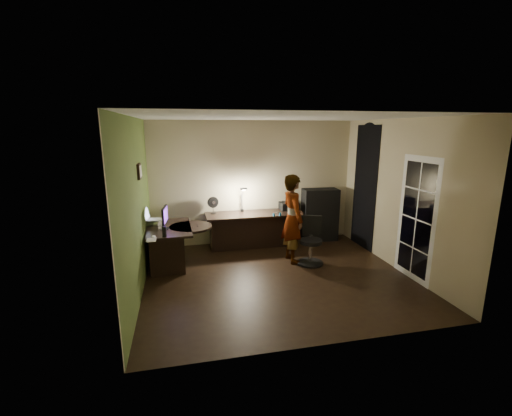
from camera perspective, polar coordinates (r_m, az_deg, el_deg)
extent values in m
cube|color=black|center=(6.12, 3.56, -11.35)|extent=(4.50, 4.00, 0.01)
cube|color=silver|center=(5.58, 3.97, 14.93)|extent=(4.50, 4.00, 0.01)
cube|color=#BBAF88|center=(7.61, -0.45, 4.22)|extent=(4.50, 0.01, 2.70)
cube|color=#BBAF88|center=(3.87, 12.03, -4.84)|extent=(4.50, 0.01, 2.70)
cube|color=#BBAF88|center=(5.52, -19.36, 0.07)|extent=(0.01, 4.00, 2.70)
cube|color=#BBAF88|center=(6.67, 22.70, 1.94)|extent=(0.01, 4.00, 2.70)
cube|color=#4C6429|center=(5.52, -19.20, 0.07)|extent=(0.00, 4.00, 2.70)
cube|color=black|center=(7.63, 17.68, 3.24)|extent=(0.01, 0.90, 2.60)
cube|color=white|center=(6.29, 25.16, -1.72)|extent=(0.02, 0.92, 2.10)
cube|color=black|center=(5.88, -18.89, 5.81)|extent=(0.04, 0.30, 0.25)
cube|color=black|center=(6.65, -14.15, -6.20)|extent=(0.84, 1.32, 0.74)
cube|color=black|center=(7.45, -0.63, -3.69)|extent=(2.00, 0.72, 0.75)
cube|color=black|center=(8.00, 10.57, -1.08)|extent=(0.82, 0.44, 1.19)
cube|color=silver|center=(6.73, -16.60, -2.37)|extent=(0.31, 0.29, 0.11)
cube|color=silver|center=(6.68, -16.45, -0.92)|extent=(0.38, 0.36, 0.24)
cube|color=black|center=(6.40, -15.10, -2.15)|extent=(0.14, 0.46, 0.30)
ellipsoid|color=silver|center=(6.00, -16.70, -4.59)|extent=(0.10, 0.11, 0.04)
cube|color=black|center=(6.69, -15.36, -2.81)|extent=(0.06, 0.12, 0.01)
cube|color=black|center=(6.53, -9.73, -2.90)|extent=(0.02, 0.15, 0.01)
cylinder|color=black|center=(5.96, -15.05, -3.84)|extent=(0.08, 0.08, 0.18)
cube|color=silver|center=(5.88, -17.04, -5.11)|extent=(0.16, 0.22, 0.01)
cube|color=black|center=(7.35, -7.17, 0.47)|extent=(0.27, 0.20, 0.37)
cube|color=navy|center=(7.12, 3.52, -1.03)|extent=(0.18, 0.09, 0.08)
cube|color=black|center=(7.71, 5.55, 0.42)|extent=(0.42, 0.33, 0.18)
cube|color=black|center=(7.44, -2.36, 1.59)|extent=(0.21, 0.29, 0.59)
cube|color=black|center=(6.57, 9.13, -5.48)|extent=(0.66, 0.66, 0.90)
imported|color=#D8A88C|center=(6.55, 6.12, -1.78)|extent=(0.46, 0.64, 1.70)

